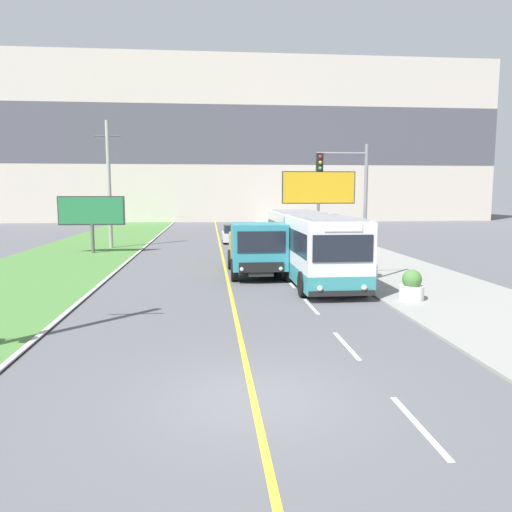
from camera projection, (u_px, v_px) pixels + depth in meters
The scene contains 12 objects.
ground_plane at pixel (253, 399), 9.76m from camera, with size 300.00×300.00×0.00m, color #56565B.
lane_marking_centre at pixel (261, 365), 11.66m from camera, with size 2.88×140.00×0.01m.
apartment_block_background at pixel (214, 142), 71.28m from camera, with size 80.00×8.04×22.61m.
city_bus at pixel (309, 244), 24.02m from camera, with size 2.68×12.37×3.04m.
dump_truck at pixel (257, 250), 23.74m from camera, with size 2.57×6.40×2.61m.
car_distant at pixel (233, 234), 40.63m from camera, with size 1.80×4.30×1.45m.
utility_pole_far at pixel (109, 184), 35.88m from camera, with size 1.80×0.28×9.12m.
traffic_light_mast at pixel (351, 196), 21.60m from camera, with size 2.28×0.32×6.09m.
billboard_large at pixel (319, 189), 41.44m from camera, with size 6.15×0.24×5.79m.
billboard_small at pixel (91, 212), 32.93m from camera, with size 4.31×0.24×3.80m.
planter_round_near at pixel (412, 287), 18.35m from camera, with size 0.89×0.89×1.13m.
planter_round_second at pixel (368, 265), 23.52m from camera, with size 0.94×0.94×1.19m.
Camera 1 is at (-0.82, -9.30, 4.01)m, focal length 35.00 mm.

